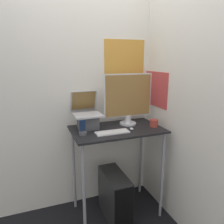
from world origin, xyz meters
TOP-DOWN VIEW (x-y plane):
  - wall_back at (0.00, 0.65)m, footprint 6.00×0.06m
  - wall_side_right at (0.55, 0.00)m, footprint 0.06×6.00m
  - desk at (0.00, 0.28)m, footprint 0.93×0.57m
  - laptop at (-0.28, 0.41)m, footprint 0.28×0.34m
  - monitor at (0.17, 0.39)m, footprint 0.55×0.18m
  - keyboard at (-0.09, 0.17)m, footprint 0.33×0.12m
  - mouse at (0.12, 0.19)m, footprint 0.03×0.05m
  - cell_phone at (-0.38, 0.22)m, footprint 0.07×0.07m
  - computer_tower at (-0.05, 0.20)m, footprint 0.21×0.51m
  - mug at (0.39, 0.20)m, footprint 0.09×0.09m

SIDE VIEW (x-z plane):
  - computer_tower at x=-0.05m, z-range 0.00..0.51m
  - desk at x=0.00m, z-range 0.36..1.35m
  - keyboard at x=-0.09m, z-range 0.98..1.00m
  - mouse at x=0.12m, z-range 0.98..1.01m
  - mug at x=0.39m, z-range 0.98..1.06m
  - cell_phone at x=-0.38m, z-range 0.95..1.10m
  - laptop at x=-0.28m, z-range 0.90..1.28m
  - monitor at x=0.17m, z-range 0.98..1.53m
  - wall_side_right at x=0.55m, z-range 0.00..2.60m
  - wall_back at x=0.00m, z-range 0.00..2.60m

